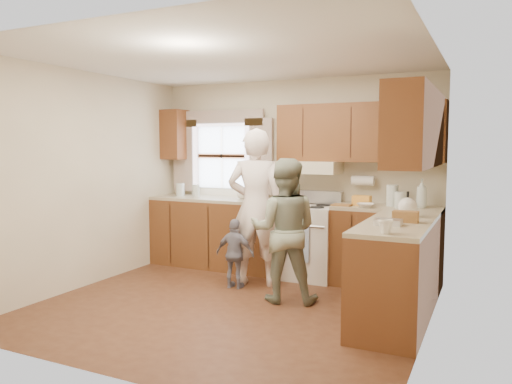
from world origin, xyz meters
The scene contains 6 objects.
room centered at (0.00, 0.00, 1.25)m, with size 3.80×3.80×3.80m.
kitchen_fixtures centered at (0.61, 1.08, 0.84)m, with size 3.80×2.25×2.15m.
stove centered at (0.30, 1.44, 0.47)m, with size 0.76×0.67×1.07m.
woman_left centered at (-0.12, 0.85, 0.92)m, with size 0.67×0.44×1.84m, color white.
woman_right centered at (0.42, 0.42, 0.76)m, with size 0.74×0.57×1.51m, color #203825.
child centered at (-0.27, 0.61, 0.40)m, with size 0.47×0.20×0.81m, color gray.
Camera 1 is at (2.38, -4.38, 1.64)m, focal length 35.00 mm.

